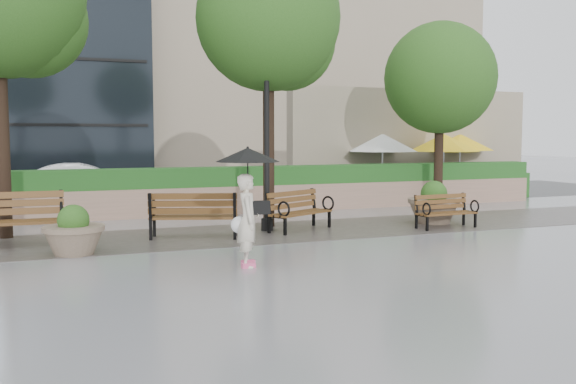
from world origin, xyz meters
name	(u,v)px	position (x,y,z in m)	size (l,w,h in m)	color
ground	(266,259)	(0.00, 0.00, 0.00)	(100.00, 100.00, 0.00)	gray
cobble_strip	(221,235)	(0.00, 3.00, 0.01)	(28.00, 3.20, 0.01)	#383330
hedge_wall	(182,192)	(0.00, 7.00, 0.66)	(24.00, 0.80, 1.35)	tan
cafe_wall	(412,142)	(9.50, 10.00, 2.00)	(10.00, 0.60, 4.00)	tan
cafe_hedge	(433,188)	(9.00, 7.80, 0.45)	(8.00, 0.50, 0.90)	#25551C
asphalt_street	(157,202)	(0.00, 11.00, 0.00)	(40.00, 7.00, 0.00)	black
bench_1	(11,231)	(-4.35, 3.13, 0.33)	(2.08, 0.89, 1.10)	brown
bench_2	(194,225)	(-0.66, 2.81, 0.30)	(2.03, 1.32, 1.02)	brown
bench_3	(300,219)	(1.95, 3.02, 0.28)	(1.85, 1.42, 0.94)	brown
bench_4	(446,218)	(5.40, 2.04, 0.24)	(1.56, 0.69, 0.82)	brown
planter_left	(74,235)	(-3.23, 1.72, 0.37)	(1.14, 1.14, 0.96)	#7F6B56
planter_right	(434,207)	(5.64, 2.90, 0.43)	(1.31, 1.31, 1.10)	#7F6B56
lamppost	(267,156)	(1.21, 3.26, 1.77)	(0.28, 0.28, 4.02)	black
tree_0	(5,0)	(-4.34, 4.44, 5.17)	(3.73, 3.68, 7.16)	black
tree_1	(273,25)	(1.66, 4.02, 4.94)	(3.57, 3.50, 6.82)	black
tree_2	(443,82)	(7.97, 5.92, 3.92)	(3.51, 3.42, 5.74)	black
patio_umb_white	(383,143)	(7.62, 8.95, 1.99)	(2.50, 2.50, 2.30)	black
patio_umb_yellow_a	(444,143)	(9.75, 8.31, 1.99)	(2.50, 2.50, 2.30)	black
patio_umb_yellow_b	(460,143)	(11.29, 9.44, 1.99)	(2.50, 2.50, 2.30)	black
car_right	(84,185)	(-2.41, 10.48, 0.69)	(1.45, 4.17, 1.37)	white
pedestrian	(248,195)	(-0.49, -0.49, 1.24)	(1.11, 1.11, 2.04)	silver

